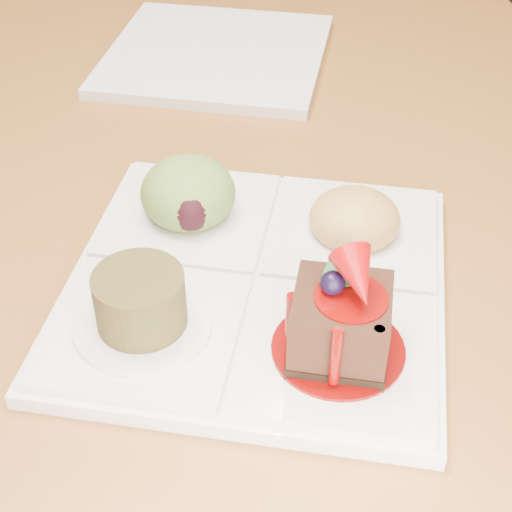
{
  "coord_description": "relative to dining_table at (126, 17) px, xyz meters",
  "views": [
    {
      "loc": [
        0.03,
        -1.12,
        1.14
      ],
      "look_at": [
        0.09,
        -0.69,
        0.79
      ],
      "focal_mm": 55.0,
      "sensor_mm": 36.0,
      "label": 1
    }
  ],
  "objects": [
    {
      "name": "ground",
      "position": [
        0.0,
        0.0,
        -0.68
      ],
      "size": [
        6.0,
        6.0,
        0.0
      ],
      "primitive_type": "plane",
      "color": "#5A2D19"
    },
    {
      "name": "chair_right",
      "position": [
        0.76,
        0.35,
        -0.19
      ],
      "size": [
        0.38,
        0.38,
        0.86
      ],
      "rotation": [
        0.0,
        0.0,
        1.58
      ],
      "color": "black",
      "rests_on": "ground"
    },
    {
      "name": "dining_table",
      "position": [
        0.0,
        0.0,
        0.0
      ],
      "size": [
        1.0,
        1.8,
        0.75
      ],
      "color": "brown",
      "rests_on": "ground"
    },
    {
      "name": "sampler_plate",
      "position": [
        0.09,
        -0.69,
        0.09
      ],
      "size": [
        0.35,
        0.35,
        0.11
      ],
      "rotation": [
        0.0,
        0.0,
        -0.32
      ],
      "color": "silver",
      "rests_on": "dining_table"
    },
    {
      "name": "second_plate",
      "position": [
        0.1,
        -0.3,
        0.07
      ],
      "size": [
        0.3,
        0.3,
        0.01
      ],
      "primitive_type": "cube",
      "rotation": [
        0.0,
        0.0,
        -0.33
      ],
      "color": "silver",
      "rests_on": "dining_table"
    }
  ]
}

